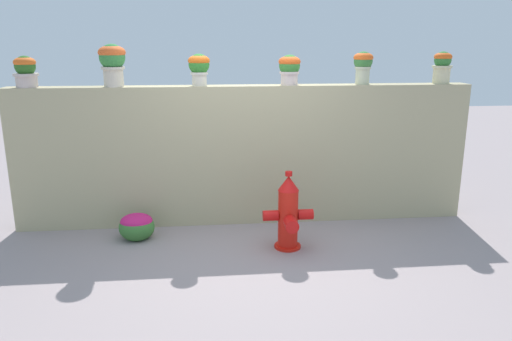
# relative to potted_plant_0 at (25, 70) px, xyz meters

# --- Properties ---
(ground_plane) EXTENTS (24.00, 24.00, 0.00)m
(ground_plane) POSITION_rel_potted_plant_0_xyz_m (2.57, -1.21, -1.97)
(ground_plane) COLOR gray
(stone_wall) EXTENTS (5.74, 0.29, 1.77)m
(stone_wall) POSITION_rel_potted_plant_0_xyz_m (2.57, 0.02, -1.09)
(stone_wall) COLOR tan
(stone_wall) RESTS_ON ground
(potted_plant_0) EXTENTS (0.29, 0.29, 0.37)m
(potted_plant_0) POSITION_rel_potted_plant_0_xyz_m (0.00, 0.00, 0.00)
(potted_plant_0) COLOR beige
(potted_plant_0) RESTS_ON stone_wall
(potted_plant_1) EXTENTS (0.32, 0.32, 0.50)m
(potted_plant_1) POSITION_rel_potted_plant_0_xyz_m (1.01, -0.02, 0.11)
(potted_plant_1) COLOR beige
(potted_plant_1) RESTS_ON stone_wall
(potted_plant_2) EXTENTS (0.27, 0.27, 0.38)m
(potted_plant_2) POSITION_rel_potted_plant_0_xyz_m (2.02, 0.03, 0.03)
(potted_plant_2) COLOR beige
(potted_plant_2) RESTS_ON stone_wall
(potted_plant_3) EXTENTS (0.27, 0.27, 0.37)m
(potted_plant_3) POSITION_rel_potted_plant_0_xyz_m (3.13, 0.03, 0.01)
(potted_plant_3) COLOR beige
(potted_plant_3) RESTS_ON stone_wall
(potted_plant_4) EXTENTS (0.25, 0.25, 0.41)m
(potted_plant_4) POSITION_rel_potted_plant_0_xyz_m (4.07, 0.03, 0.05)
(potted_plant_4) COLOR #BABE9C
(potted_plant_4) RESTS_ON stone_wall
(potted_plant_5) EXTENTS (0.25, 0.25, 0.40)m
(potted_plant_5) POSITION_rel_potted_plant_0_xyz_m (5.11, 0.03, 0.03)
(potted_plant_5) COLOR beige
(potted_plant_5) RESTS_ON stone_wall
(fire_hydrant) EXTENTS (0.57, 0.46, 0.90)m
(fire_hydrant) POSITION_rel_potted_plant_0_xyz_m (2.99, -0.94, -1.56)
(fire_hydrant) COLOR red
(fire_hydrant) RESTS_ON ground
(flower_bush_left) EXTENTS (0.42, 0.38, 0.33)m
(flower_bush_left) POSITION_rel_potted_plant_0_xyz_m (1.24, -0.50, -1.80)
(flower_bush_left) COLOR #397130
(flower_bush_left) RESTS_ON ground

